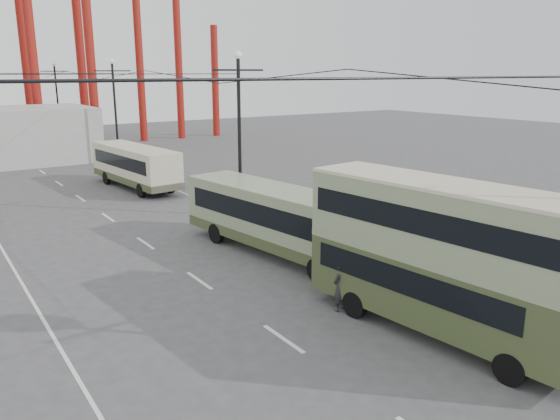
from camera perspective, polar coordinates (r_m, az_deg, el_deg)
ground at (r=15.67m, az=12.30°, el=-17.66°), size 160.00×160.00×0.00m
road_markings at (r=31.14m, az=-16.05°, el=-1.59°), size 12.52×120.00×0.01m
lamp_post_mid at (r=31.29m, az=-4.26°, el=7.73°), size 3.20×0.44×9.32m
lamp_post_far at (r=51.46m, az=-16.81°, el=9.70°), size 3.20×0.44×9.32m
lamp_post_distant at (r=72.71m, az=-22.21°, el=10.41°), size 3.20×0.44×9.32m
double_decker_bus at (r=17.66m, az=16.63°, el=-4.26°), size 3.37×9.43×4.95m
single_decker_green at (r=24.89m, az=-0.26°, el=-0.81°), size 3.96×11.13×3.08m
single_decker_cream at (r=40.77m, az=-14.91°, el=4.57°), size 3.35×9.87×3.01m
pedestrian at (r=19.39m, az=6.32°, el=-8.01°), size 0.69×0.50×1.76m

